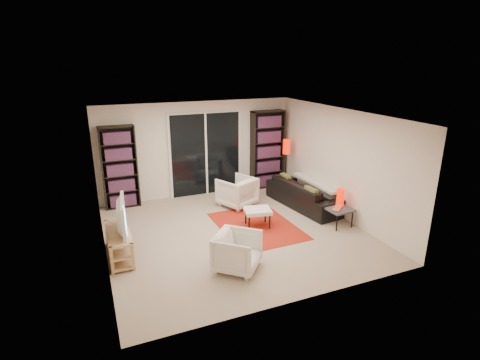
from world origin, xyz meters
The scene contains 20 objects.
floor centered at (0.00, 0.00, 0.00)m, with size 5.00×5.00×0.00m, color tan.
wall_back centered at (0.00, 2.50, 1.20)m, with size 5.00×0.02×2.40m, color silver.
wall_front centered at (0.00, -2.50, 1.20)m, with size 5.00×0.02×2.40m, color silver.
wall_left centered at (-2.50, 0.00, 1.20)m, with size 0.02×5.00×2.40m, color silver.
wall_right centered at (2.50, 0.00, 1.20)m, with size 0.02×5.00×2.40m, color silver.
ceiling centered at (0.00, 0.00, 2.40)m, with size 5.00×5.00×0.02m, color white.
sliding_door centered at (0.20, 2.46, 1.05)m, with size 1.92×0.08×2.16m.
bookshelf_left centered at (-1.95, 2.33, 0.98)m, with size 0.80×0.30×1.95m.
bookshelf_right centered at (1.90, 2.33, 1.05)m, with size 0.90×0.30×2.10m.
tv_stand centered at (-2.27, -0.14, 0.26)m, with size 0.39×1.22×0.50m.
tv centered at (-2.25, -0.14, 0.79)m, with size 1.00×0.13×0.58m, color black.
rug centered at (0.54, 0.08, 0.01)m, with size 1.52×2.06×0.01m, color #AC2213.
sofa centered at (2.09, 0.67, 0.31)m, with size 2.12×0.83×0.62m, color black.
armchair_back centered at (0.60, 1.33, 0.35)m, with size 0.76×0.78×0.71m, color white.
armchair_front centered at (-0.48, -1.34, 0.32)m, with size 0.69×0.71×0.65m, color white.
ottoman centered at (0.55, 0.05, 0.34)m, with size 0.62×0.55×0.40m.
side_table centered at (2.15, -0.56, 0.36)m, with size 0.54×0.54×0.40m.
laptop centered at (2.12, -0.63, 0.41)m, with size 0.36×0.23×0.03m, color silver.
table_lamp centered at (2.26, -0.44, 0.59)m, with size 0.17×0.17×0.37m, color red.
floor_lamp centered at (2.20, 1.83, 1.07)m, with size 0.21×0.21×1.40m.
Camera 1 is at (-2.59, -6.50, 3.39)m, focal length 28.00 mm.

